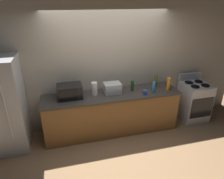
% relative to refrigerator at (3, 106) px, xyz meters
% --- Properties ---
extents(ground_plane, '(8.00, 8.00, 0.00)m').
position_rel_refrigerator_xyz_m(ground_plane, '(2.05, -0.40, -0.90)').
color(ground_plane, '#93704C').
extents(back_wall, '(6.40, 0.10, 2.70)m').
position_rel_refrigerator_xyz_m(back_wall, '(2.05, 0.41, 0.45)').
color(back_wall, '#B2A893').
rests_on(back_wall, ground_plane).
extents(counter_run, '(2.84, 0.64, 0.90)m').
position_rel_refrigerator_xyz_m(counter_run, '(2.05, 0.00, -0.45)').
color(counter_run, brown).
rests_on(counter_run, ground_plane).
extents(refrigerator, '(0.72, 0.73, 1.80)m').
position_rel_refrigerator_xyz_m(refrigerator, '(0.00, 0.00, 0.00)').
color(refrigerator, '#B7BABF').
rests_on(refrigerator, ground_plane).
extents(stove_range, '(0.60, 0.61, 1.08)m').
position_rel_refrigerator_xyz_m(stove_range, '(4.05, 0.00, -0.44)').
color(stove_range, '#B7BABF').
rests_on(stove_range, ground_plane).
extents(microwave, '(0.48, 0.35, 0.27)m').
position_rel_refrigerator_xyz_m(microwave, '(1.21, 0.05, 0.13)').
color(microwave, black).
rests_on(microwave, counter_run).
extents(toaster_oven, '(0.34, 0.26, 0.21)m').
position_rel_refrigerator_xyz_m(toaster_oven, '(2.07, 0.06, 0.10)').
color(toaster_oven, '#B7BABF').
rests_on(toaster_oven, counter_run).
extents(paper_towel_roll, '(0.12, 0.12, 0.27)m').
position_rel_refrigerator_xyz_m(paper_towel_roll, '(1.70, 0.05, 0.13)').
color(paper_towel_roll, white).
rests_on(paper_towel_roll, counter_run).
extents(bottle_dish_soap, '(0.07, 0.07, 0.27)m').
position_rel_refrigerator_xyz_m(bottle_dish_soap, '(3.26, -0.10, 0.14)').
color(bottle_dish_soap, orange).
rests_on(bottle_dish_soap, counter_run).
extents(bottle_olive_oil, '(0.06, 0.06, 0.27)m').
position_rel_refrigerator_xyz_m(bottle_olive_oil, '(3.07, 0.13, 0.13)').
color(bottle_olive_oil, '#4C6B19').
rests_on(bottle_olive_oil, counter_run).
extents(bottle_spray_cleaner, '(0.06, 0.06, 0.22)m').
position_rel_refrigerator_xyz_m(bottle_spray_cleaner, '(2.91, -0.11, 0.11)').
color(bottle_spray_cleaner, '#338CE5').
rests_on(bottle_spray_cleaner, counter_run).
extents(bottle_wine, '(0.06, 0.06, 0.23)m').
position_rel_refrigerator_xyz_m(bottle_wine, '(2.50, 0.05, 0.12)').
color(bottle_wine, '#1E3F19').
rests_on(bottle_wine, counter_run).
extents(mug_blue, '(0.09, 0.09, 0.09)m').
position_rel_refrigerator_xyz_m(mug_blue, '(2.70, -0.17, 0.04)').
color(mug_blue, '#2D4CB2').
rests_on(mug_blue, counter_run).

